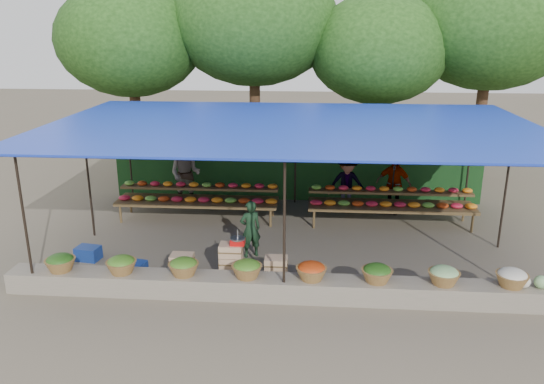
# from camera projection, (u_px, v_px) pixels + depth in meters

# --- Properties ---
(ground) EXTENTS (60.00, 60.00, 0.00)m
(ground) POSITION_uv_depth(u_px,v_px,m) (290.00, 241.00, 12.60)
(ground) COLOR #615947
(ground) RESTS_ON ground
(stone_curb) EXTENTS (10.60, 0.55, 0.40)m
(stone_curb) POSITION_uv_depth(u_px,v_px,m) (284.00, 288.00, 9.93)
(stone_curb) COLOR #706B59
(stone_curb) RESTS_ON ground
(stall_canopy) EXTENTS (10.80, 6.60, 2.82)m
(stall_canopy) POSITION_uv_depth(u_px,v_px,m) (292.00, 130.00, 11.87)
(stall_canopy) COLOR black
(stall_canopy) RESTS_ON ground
(produce_baskets) EXTENTS (8.98, 0.58, 0.34)m
(produce_baskets) POSITION_uv_depth(u_px,v_px,m) (279.00, 270.00, 9.83)
(produce_baskets) COLOR brown
(produce_baskets) RESTS_ON stone_curb
(netting_backdrop) EXTENTS (10.60, 0.06, 2.50)m
(netting_backdrop) POSITION_uv_depth(u_px,v_px,m) (296.00, 158.00, 15.22)
(netting_backdrop) COLOR #1D4A1A
(netting_backdrop) RESTS_ON ground
(tree_row) EXTENTS (16.51, 5.50, 7.12)m
(tree_row) POSITION_uv_depth(u_px,v_px,m) (316.00, 32.00, 16.94)
(tree_row) COLOR #372414
(tree_row) RESTS_ON ground
(fruit_table_left) EXTENTS (4.21, 0.95, 0.93)m
(fruit_table_left) POSITION_uv_depth(u_px,v_px,m) (198.00, 197.00, 13.89)
(fruit_table_left) COLOR brown
(fruit_table_left) RESTS_ON ground
(fruit_table_right) EXTENTS (4.21, 0.95, 0.93)m
(fruit_table_right) POSITION_uv_depth(u_px,v_px,m) (391.00, 201.00, 13.52)
(fruit_table_right) COLOR brown
(fruit_table_right) RESTS_ON ground
(crate_counter) EXTENTS (2.35, 0.34, 0.77)m
(crate_counter) POSITION_uv_depth(u_px,v_px,m) (230.00, 265.00, 10.61)
(crate_counter) COLOR tan
(crate_counter) RESTS_ON ground
(weighing_scale) EXTENTS (0.30, 0.30, 0.32)m
(weighing_scale) POSITION_uv_depth(u_px,v_px,m) (238.00, 241.00, 10.44)
(weighing_scale) COLOR red
(weighing_scale) RESTS_ON crate_counter
(vendor_seated) EXTENTS (0.56, 0.48, 1.29)m
(vendor_seated) POSITION_uv_depth(u_px,v_px,m) (250.00, 229.00, 11.58)
(vendor_seated) COLOR #17341D
(vendor_seated) RESTS_ON ground
(customer_left) EXTENTS (0.98, 0.81, 1.85)m
(customer_left) POSITION_uv_depth(u_px,v_px,m) (186.00, 174.00, 14.87)
(customer_left) COLOR slate
(customer_left) RESTS_ON ground
(customer_mid) EXTENTS (1.07, 0.68, 1.58)m
(customer_mid) POSITION_uv_depth(u_px,v_px,m) (347.00, 184.00, 14.39)
(customer_mid) COLOR slate
(customer_mid) RESTS_ON ground
(customer_right) EXTENTS (1.03, 0.73, 1.63)m
(customer_right) POSITION_uv_depth(u_px,v_px,m) (394.00, 184.00, 14.28)
(customer_right) COLOR slate
(customer_right) RESTS_ON ground
(blue_crate_front) EXTENTS (0.61, 0.49, 0.33)m
(blue_crate_front) POSITION_uv_depth(u_px,v_px,m) (132.00, 270.00, 10.75)
(blue_crate_front) COLOR navy
(blue_crate_front) RESTS_ON ground
(blue_crate_back) EXTENTS (0.54, 0.43, 0.30)m
(blue_crate_back) POSITION_uv_depth(u_px,v_px,m) (88.00, 253.00, 11.57)
(blue_crate_back) COLOR navy
(blue_crate_back) RESTS_ON ground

